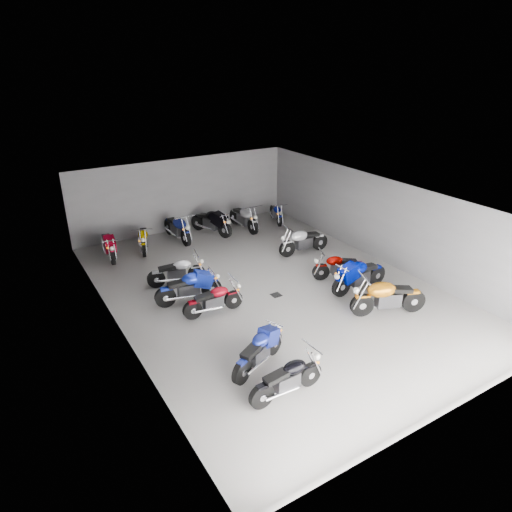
{
  "coord_description": "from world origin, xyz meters",
  "views": [
    {
      "loc": [
        -7.48,
        -11.51,
        7.32
      ],
      "look_at": [
        -0.08,
        0.66,
        1.0
      ],
      "focal_mm": 32.0,
      "sensor_mm": 36.0,
      "label": 1
    }
  ],
  "objects_px": {
    "motorcycle_back_b": "(143,238)",
    "motorcycle_back_e": "(244,218)",
    "drain_grate": "(276,295)",
    "motorcycle_left_a": "(288,378)",
    "motorcycle_left_f": "(177,272)",
    "motorcycle_right_d": "(339,266)",
    "motorcycle_back_f": "(276,213)",
    "motorcycle_left_b": "(259,351)",
    "motorcycle_left_d": "(214,300)",
    "motorcycle_left_e": "(189,287)",
    "motorcycle_back_a": "(109,245)",
    "motorcycle_right_b": "(387,297)",
    "motorcycle_right_f": "(303,241)",
    "motorcycle_right_c": "(359,275)",
    "motorcycle_back_c": "(178,228)",
    "motorcycle_back_d": "(212,222)"
  },
  "relations": [
    {
      "from": "motorcycle_right_d",
      "to": "motorcycle_right_f",
      "type": "bearing_deg",
      "value": 17.75
    },
    {
      "from": "motorcycle_back_b",
      "to": "drain_grate",
      "type": "bearing_deg",
      "value": 130.97
    },
    {
      "from": "motorcycle_left_d",
      "to": "motorcycle_left_e",
      "type": "relative_size",
      "value": 0.89
    },
    {
      "from": "motorcycle_right_d",
      "to": "motorcycle_right_c",
      "type": "bearing_deg",
      "value": -157.61
    },
    {
      "from": "motorcycle_left_e",
      "to": "motorcycle_right_f",
      "type": "height_order",
      "value": "motorcycle_right_f"
    },
    {
      "from": "motorcycle_left_f",
      "to": "motorcycle_left_a",
      "type": "bearing_deg",
      "value": 12.94
    },
    {
      "from": "motorcycle_back_a",
      "to": "motorcycle_back_c",
      "type": "distance_m",
      "value": 3.01
    },
    {
      "from": "motorcycle_left_a",
      "to": "motorcycle_back_f",
      "type": "distance_m",
      "value": 12.06
    },
    {
      "from": "motorcycle_left_b",
      "to": "motorcycle_right_c",
      "type": "distance_m",
      "value": 5.33
    },
    {
      "from": "motorcycle_left_e",
      "to": "motorcycle_right_d",
      "type": "relative_size",
      "value": 1.17
    },
    {
      "from": "drain_grate",
      "to": "motorcycle_left_e",
      "type": "bearing_deg",
      "value": 157.72
    },
    {
      "from": "motorcycle_left_d",
      "to": "motorcycle_right_c",
      "type": "height_order",
      "value": "motorcycle_right_c"
    },
    {
      "from": "motorcycle_right_f",
      "to": "motorcycle_left_b",
      "type": "bearing_deg",
      "value": 138.47
    },
    {
      "from": "motorcycle_left_b",
      "to": "motorcycle_back_c",
      "type": "bearing_deg",
      "value": 145.94
    },
    {
      "from": "motorcycle_right_b",
      "to": "motorcycle_back_e",
      "type": "relative_size",
      "value": 0.98
    },
    {
      "from": "drain_grate",
      "to": "motorcycle_left_d",
      "type": "relative_size",
      "value": 0.16
    },
    {
      "from": "motorcycle_back_a",
      "to": "motorcycle_back_b",
      "type": "xyz_separation_m",
      "value": [
        1.4,
        0.03,
        -0.02
      ]
    },
    {
      "from": "drain_grate",
      "to": "motorcycle_right_f",
      "type": "height_order",
      "value": "motorcycle_right_f"
    },
    {
      "from": "motorcycle_back_d",
      "to": "motorcycle_back_e",
      "type": "xyz_separation_m",
      "value": [
        1.52,
        -0.23,
        0.0
      ]
    },
    {
      "from": "motorcycle_left_f",
      "to": "motorcycle_right_b",
      "type": "xyz_separation_m",
      "value": [
        4.71,
        -5.15,
        0.09
      ]
    },
    {
      "from": "motorcycle_right_f",
      "to": "motorcycle_right_c",
      "type": "bearing_deg",
      "value": 178.87
    },
    {
      "from": "motorcycle_right_c",
      "to": "motorcycle_back_a",
      "type": "distance_m",
      "value": 9.57
    },
    {
      "from": "motorcycle_left_e",
      "to": "motorcycle_back_a",
      "type": "bearing_deg",
      "value": -156.9
    },
    {
      "from": "motorcycle_right_c",
      "to": "motorcycle_back_b",
      "type": "bearing_deg",
      "value": 34.07
    },
    {
      "from": "motorcycle_right_d",
      "to": "motorcycle_back_c",
      "type": "xyz_separation_m",
      "value": [
        -3.46,
        6.39,
        0.08
      ]
    },
    {
      "from": "motorcycle_back_b",
      "to": "motorcycle_back_e",
      "type": "height_order",
      "value": "motorcycle_back_e"
    },
    {
      "from": "motorcycle_right_f",
      "to": "motorcycle_back_d",
      "type": "bearing_deg",
      "value": 33.0
    },
    {
      "from": "motorcycle_left_a",
      "to": "motorcycle_back_b",
      "type": "xyz_separation_m",
      "value": [
        -0.01,
        10.15,
        0.02
      ]
    },
    {
      "from": "motorcycle_back_d",
      "to": "motorcycle_back_e",
      "type": "bearing_deg",
      "value": 150.12
    },
    {
      "from": "motorcycle_back_b",
      "to": "motorcycle_left_d",
      "type": "bearing_deg",
      "value": 110.58
    },
    {
      "from": "motorcycle_left_b",
      "to": "motorcycle_back_f",
      "type": "relative_size",
      "value": 1.07
    },
    {
      "from": "motorcycle_left_b",
      "to": "motorcycle_left_f",
      "type": "distance_m",
      "value": 5.36
    },
    {
      "from": "motorcycle_right_f",
      "to": "motorcycle_back_b",
      "type": "relative_size",
      "value": 1.1
    },
    {
      "from": "motorcycle_left_b",
      "to": "motorcycle_right_f",
      "type": "height_order",
      "value": "motorcycle_right_f"
    },
    {
      "from": "motorcycle_back_a",
      "to": "motorcycle_left_e",
      "type": "bearing_deg",
      "value": 110.51
    },
    {
      "from": "motorcycle_back_b",
      "to": "motorcycle_back_e",
      "type": "distance_m",
      "value": 4.67
    },
    {
      "from": "motorcycle_back_a",
      "to": "motorcycle_back_e",
      "type": "xyz_separation_m",
      "value": [
        6.08,
        -0.0,
        0.04
      ]
    },
    {
      "from": "drain_grate",
      "to": "motorcycle_right_b",
      "type": "relative_size",
      "value": 0.14
    },
    {
      "from": "motorcycle_right_f",
      "to": "drain_grate",
      "type": "bearing_deg",
      "value": 133.29
    },
    {
      "from": "motorcycle_left_f",
      "to": "motorcycle_right_d",
      "type": "height_order",
      "value": "motorcycle_left_f"
    },
    {
      "from": "motorcycle_left_f",
      "to": "motorcycle_back_f",
      "type": "xyz_separation_m",
      "value": [
        6.47,
        3.58,
        -0.03
      ]
    },
    {
      "from": "motorcycle_left_d",
      "to": "motorcycle_left_f",
      "type": "distance_m",
      "value": 2.4
    },
    {
      "from": "drain_grate",
      "to": "motorcycle_right_c",
      "type": "relative_size",
      "value": 0.14
    },
    {
      "from": "motorcycle_back_e",
      "to": "motorcycle_back_f",
      "type": "height_order",
      "value": "motorcycle_back_e"
    },
    {
      "from": "motorcycle_left_b",
      "to": "motorcycle_right_d",
      "type": "xyz_separation_m",
      "value": [
        5.04,
        2.79,
        -0.02
      ]
    },
    {
      "from": "motorcycle_right_b",
      "to": "motorcycle_back_e",
      "type": "distance_m",
      "value": 8.67
    },
    {
      "from": "motorcycle_right_b",
      "to": "motorcycle_back_e",
      "type": "height_order",
      "value": "motorcycle_right_b"
    },
    {
      "from": "motorcycle_left_e",
      "to": "motorcycle_right_b",
      "type": "distance_m",
      "value": 6.15
    },
    {
      "from": "motorcycle_left_d",
      "to": "motorcycle_right_d",
      "type": "distance_m",
      "value": 4.83
    },
    {
      "from": "drain_grate",
      "to": "motorcycle_left_a",
      "type": "relative_size",
      "value": 0.16
    }
  ]
}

